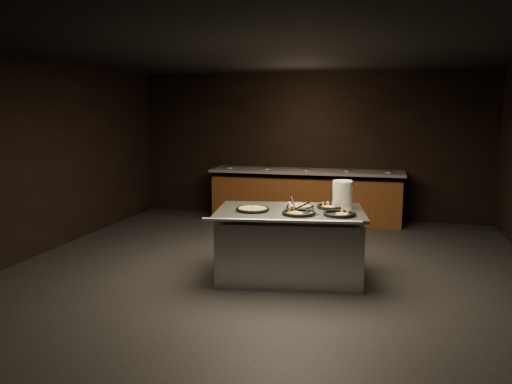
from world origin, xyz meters
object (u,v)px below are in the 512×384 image
at_px(plate_stack, 342,195).
at_px(pan_cheese_whole, 300,206).
at_px(serving_counter, 290,245).
at_px(pan_veggie_whole, 253,209).

bearing_deg(plate_stack, pan_cheese_whole, -166.22).
bearing_deg(serving_counter, pan_cheese_whole, 50.51).
height_order(serving_counter, pan_cheese_whole, pan_cheese_whole).
height_order(serving_counter, plate_stack, plate_stack).
bearing_deg(pan_cheese_whole, plate_stack, 13.78).
xyz_separation_m(serving_counter, pan_veggie_whole, (-0.45, -0.16, 0.48)).
height_order(plate_stack, pan_veggie_whole, plate_stack).
xyz_separation_m(plate_stack, pan_cheese_whole, (-0.53, -0.13, -0.16)).
bearing_deg(pan_veggie_whole, serving_counter, 19.72).
relative_size(serving_counter, plate_stack, 5.67).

